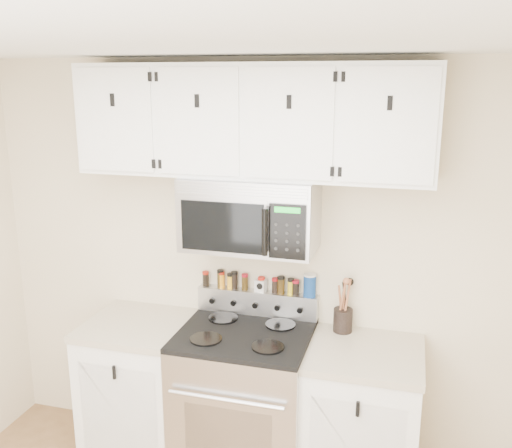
% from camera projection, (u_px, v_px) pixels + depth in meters
% --- Properties ---
extents(back_wall, '(3.50, 0.01, 2.50)m').
position_uv_depth(back_wall, '(259.00, 266.00, 3.52)').
color(back_wall, '#C8B896').
rests_on(back_wall, floor).
extents(ceiling, '(3.50, 3.50, 0.01)m').
position_uv_depth(ceiling, '(94.00, 35.00, 1.58)').
color(ceiling, white).
rests_on(ceiling, back_wall).
extents(range, '(0.76, 0.65, 1.10)m').
position_uv_depth(range, '(245.00, 403.00, 3.42)').
color(range, '#B7B7BA').
rests_on(range, floor).
extents(base_cabinet_left, '(0.64, 0.62, 0.92)m').
position_uv_depth(base_cabinet_left, '(142.00, 389.00, 3.62)').
color(base_cabinet_left, white).
rests_on(base_cabinet_left, floor).
extents(base_cabinet_right, '(0.64, 0.62, 0.92)m').
position_uv_depth(base_cabinet_right, '(361.00, 423.00, 3.26)').
color(base_cabinet_right, white).
rests_on(base_cabinet_right, floor).
extents(microwave, '(0.76, 0.44, 0.42)m').
position_uv_depth(microwave, '(250.00, 213.00, 3.25)').
color(microwave, '#9E9EA3').
rests_on(microwave, back_wall).
extents(upper_cabinets, '(2.00, 0.35, 0.62)m').
position_uv_depth(upper_cabinets, '(251.00, 121.00, 3.14)').
color(upper_cabinets, white).
rests_on(upper_cabinets, back_wall).
extents(utensil_crock, '(0.11, 0.11, 0.33)m').
position_uv_depth(utensil_crock, '(343.00, 318.00, 3.36)').
color(utensil_crock, black).
rests_on(utensil_crock, base_cabinet_right).
extents(kitchen_timer, '(0.08, 0.07, 0.08)m').
position_uv_depth(kitchen_timer, '(261.00, 286.00, 3.51)').
color(kitchen_timer, silver).
rests_on(kitchen_timer, range).
extents(salt_canister, '(0.08, 0.08, 0.14)m').
position_uv_depth(salt_canister, '(310.00, 285.00, 3.42)').
color(salt_canister, navy).
rests_on(salt_canister, range).
extents(spice_jar_0, '(0.04, 0.04, 0.10)m').
position_uv_depth(spice_jar_0, '(206.00, 279.00, 3.60)').
color(spice_jar_0, black).
rests_on(spice_jar_0, range).
extents(spice_jar_1, '(0.04, 0.04, 0.11)m').
position_uv_depth(spice_jar_1, '(220.00, 279.00, 3.58)').
color(spice_jar_1, '#3E2E0F').
rests_on(spice_jar_1, range).
extents(spice_jar_2, '(0.04, 0.04, 0.10)m').
position_uv_depth(spice_jar_2, '(221.00, 279.00, 3.58)').
color(spice_jar_2, orange).
rests_on(spice_jar_2, range).
extents(spice_jar_3, '(0.04, 0.04, 0.10)m').
position_uv_depth(spice_jar_3, '(230.00, 281.00, 3.56)').
color(spice_jar_3, gold).
rests_on(spice_jar_3, range).
extents(spice_jar_4, '(0.04, 0.04, 0.11)m').
position_uv_depth(spice_jar_4, '(234.00, 280.00, 3.55)').
color(spice_jar_4, black).
rests_on(spice_jar_4, range).
extents(spice_jar_5, '(0.04, 0.04, 0.10)m').
position_uv_depth(spice_jar_5, '(245.00, 282.00, 3.54)').
color(spice_jar_5, '#39290D').
rests_on(spice_jar_5, range).
extents(spice_jar_6, '(0.04, 0.04, 0.09)m').
position_uv_depth(spice_jar_6, '(261.00, 284.00, 3.51)').
color(spice_jar_6, orange).
rests_on(spice_jar_6, range).
extents(spice_jar_7, '(0.04, 0.04, 0.10)m').
position_uv_depth(spice_jar_7, '(275.00, 285.00, 3.49)').
color(spice_jar_7, black).
rests_on(spice_jar_7, range).
extents(spice_jar_8, '(0.05, 0.05, 0.11)m').
position_uv_depth(spice_jar_8, '(281.00, 285.00, 3.47)').
color(spice_jar_8, '#3D2B0E').
rests_on(spice_jar_8, range).
extents(spice_jar_9, '(0.04, 0.04, 0.10)m').
position_uv_depth(spice_jar_9, '(291.00, 286.00, 3.46)').
color(spice_jar_9, gold).
rests_on(spice_jar_9, range).
extents(spice_jar_10, '(0.05, 0.05, 0.09)m').
position_uv_depth(spice_jar_10, '(295.00, 287.00, 3.45)').
color(spice_jar_10, black).
rests_on(spice_jar_10, range).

